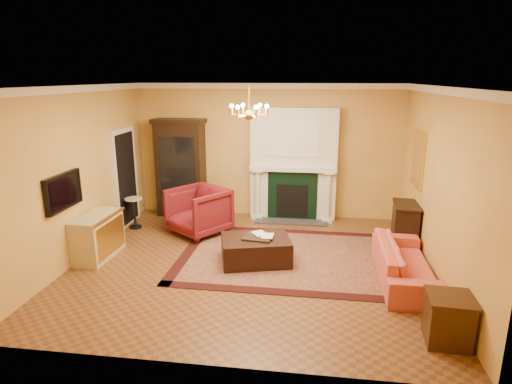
% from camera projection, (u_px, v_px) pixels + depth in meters
% --- Properties ---
extents(floor, '(6.00, 5.50, 0.02)m').
position_uv_depth(floor, '(250.00, 264.00, 7.44)').
color(floor, brown).
rests_on(floor, ground).
extents(ceiling, '(6.00, 5.50, 0.02)m').
position_uv_depth(ceiling, '(249.00, 85.00, 6.65)').
color(ceiling, white).
rests_on(ceiling, wall_back).
extents(wall_back, '(6.00, 0.02, 3.00)m').
position_uv_depth(wall_back, '(268.00, 151.00, 9.68)').
color(wall_back, gold).
rests_on(wall_back, floor).
extents(wall_front, '(6.00, 0.02, 3.00)m').
position_uv_depth(wall_front, '(210.00, 242.00, 4.40)').
color(wall_front, gold).
rests_on(wall_front, floor).
extents(wall_left, '(0.02, 5.50, 3.00)m').
position_uv_depth(wall_left, '(79.00, 174.00, 7.43)').
color(wall_left, gold).
rests_on(wall_left, floor).
extents(wall_right, '(0.02, 5.50, 3.00)m').
position_uv_depth(wall_right, '(440.00, 186.00, 6.65)').
color(wall_right, gold).
rests_on(wall_right, floor).
extents(fireplace, '(1.90, 0.70, 2.50)m').
position_uv_depth(fireplace, '(293.00, 167.00, 9.50)').
color(fireplace, silver).
rests_on(fireplace, wall_back).
extents(crown_molding, '(6.00, 5.50, 0.12)m').
position_uv_depth(crown_molding, '(257.00, 88.00, 7.58)').
color(crown_molding, white).
rests_on(crown_molding, ceiling).
extents(doorway, '(0.08, 1.05, 2.10)m').
position_uv_depth(doorway, '(125.00, 177.00, 9.17)').
color(doorway, silver).
rests_on(doorway, wall_left).
extents(tv_panel, '(0.09, 0.95, 0.58)m').
position_uv_depth(tv_panel, '(63.00, 191.00, 6.89)').
color(tv_panel, black).
rests_on(tv_panel, wall_left).
extents(gilt_mirror, '(0.06, 0.76, 1.05)m').
position_uv_depth(gilt_mirror, '(418.00, 159.00, 7.96)').
color(gilt_mirror, gold).
rests_on(gilt_mirror, wall_right).
extents(chandelier, '(0.63, 0.55, 0.53)m').
position_uv_depth(chandelier, '(249.00, 111.00, 6.75)').
color(chandelier, gold).
rests_on(chandelier, ceiling).
extents(oriental_rug, '(3.78, 2.85, 0.02)m').
position_uv_depth(oriental_rug, '(285.00, 257.00, 7.68)').
color(oriental_rug, '#480F13').
rests_on(oriental_rug, floor).
extents(china_cabinet, '(1.09, 0.53, 2.13)m').
position_uv_depth(china_cabinet, '(181.00, 170.00, 9.79)').
color(china_cabinet, black).
rests_on(china_cabinet, floor).
extents(wingback_armchair, '(1.40, 1.38, 1.06)m').
position_uv_depth(wingback_armchair, '(198.00, 209.00, 8.73)').
color(wingback_armchair, maroon).
rests_on(wingback_armchair, floor).
extents(pedestal_table, '(0.37, 0.37, 0.66)m').
position_uv_depth(pedestal_table, '(134.00, 211.00, 9.08)').
color(pedestal_table, black).
rests_on(pedestal_table, floor).
extents(commode, '(0.53, 1.06, 0.78)m').
position_uv_depth(commode, '(98.00, 236.00, 7.61)').
color(commode, '#BEB28B').
rests_on(commode, floor).
extents(coral_sofa, '(0.62, 2.04, 0.80)m').
position_uv_depth(coral_sofa, '(406.00, 257.00, 6.73)').
color(coral_sofa, '#D15942').
rests_on(coral_sofa, floor).
extents(end_table, '(0.53, 0.53, 0.58)m').
position_uv_depth(end_table, '(448.00, 320.00, 5.17)').
color(end_table, '#371D0F').
rests_on(end_table, floor).
extents(console_table, '(0.50, 0.79, 0.83)m').
position_uv_depth(console_table, '(405.00, 227.00, 8.02)').
color(console_table, black).
rests_on(console_table, floor).
extents(leather_ottoman, '(1.33, 1.11, 0.43)m').
position_uv_depth(leather_ottoman, '(256.00, 250.00, 7.43)').
color(leather_ottoman, black).
rests_on(leather_ottoman, oriental_rug).
extents(ottoman_tray, '(0.53, 0.44, 0.03)m').
position_uv_depth(ottoman_tray, '(258.00, 237.00, 7.36)').
color(ottoman_tray, black).
rests_on(ottoman_tray, leather_ottoman).
extents(book_a, '(0.19, 0.14, 0.28)m').
position_uv_depth(book_a, '(254.00, 228.00, 7.36)').
color(book_a, gray).
rests_on(book_a, ottoman_tray).
extents(book_b, '(0.20, 0.02, 0.27)m').
position_uv_depth(book_b, '(262.00, 229.00, 7.32)').
color(book_b, gray).
rests_on(book_b, ottoman_tray).
extents(topiary_left, '(0.17, 0.17, 0.47)m').
position_uv_depth(topiary_left, '(271.00, 154.00, 9.45)').
color(topiary_left, gray).
rests_on(topiary_left, fireplace).
extents(topiary_right, '(0.16, 0.16, 0.43)m').
position_uv_depth(topiary_right, '(317.00, 156.00, 9.33)').
color(topiary_right, gray).
rests_on(topiary_right, fireplace).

